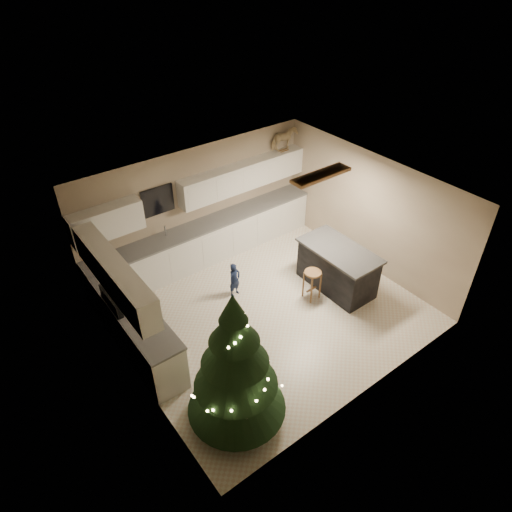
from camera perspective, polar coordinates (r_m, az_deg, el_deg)
name	(u,v)px	position (r m, az deg, el deg)	size (l,w,h in m)	color
ground_plane	(267,311)	(9.18, 1.33, -6.84)	(5.50, 5.50, 0.00)	silver
room_shell	(269,238)	(8.10, 1.62, 2.32)	(5.52, 5.02, 2.61)	tan
cabinetry	(182,257)	(9.40, -9.24, -0.18)	(5.50, 3.20, 2.00)	silver
island	(337,268)	(9.60, 10.13, -1.47)	(0.90, 1.70, 0.95)	black
bar_stool	(312,278)	(9.23, 7.07, -2.78)	(0.34, 0.34, 0.66)	brown
christmas_tree	(235,372)	(6.78, -2.58, -14.29)	(1.57, 1.52, 2.51)	#3F2816
toddler	(235,280)	(9.31, -2.69, -2.98)	(0.28, 0.18, 0.77)	black
rocking_horse	(284,139)	(10.73, 3.53, 14.35)	(0.62, 0.30, 0.53)	brown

